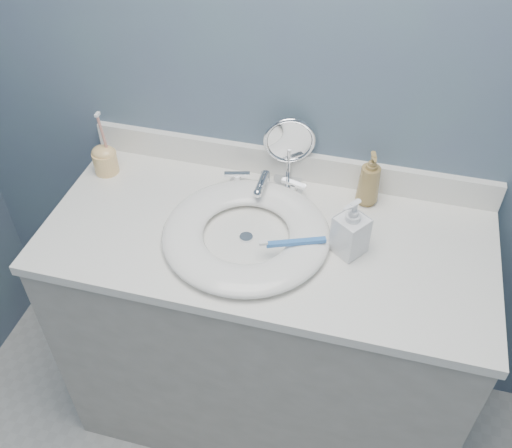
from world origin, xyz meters
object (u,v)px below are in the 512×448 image
(soap_bottle_amber, at_px, (370,179))
(soap_bottle_clear, at_px, (351,227))
(makeup_mirror, at_px, (289,148))
(toothbrush_holder, at_px, (105,158))

(soap_bottle_amber, relative_size, soap_bottle_clear, 1.01)
(makeup_mirror, relative_size, toothbrush_holder, 1.04)
(makeup_mirror, xyz_separation_m, soap_bottle_amber, (0.24, -0.04, -0.04))
(soap_bottle_clear, bearing_deg, toothbrush_holder, -155.39)
(makeup_mirror, height_order, soap_bottle_clear, makeup_mirror)
(soap_bottle_amber, bearing_deg, toothbrush_holder, 170.62)
(makeup_mirror, height_order, toothbrush_holder, makeup_mirror)
(makeup_mirror, xyz_separation_m, soap_bottle_clear, (0.22, -0.24, -0.04))
(toothbrush_holder, bearing_deg, soap_bottle_clear, -11.12)
(makeup_mirror, height_order, soap_bottle_amber, makeup_mirror)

